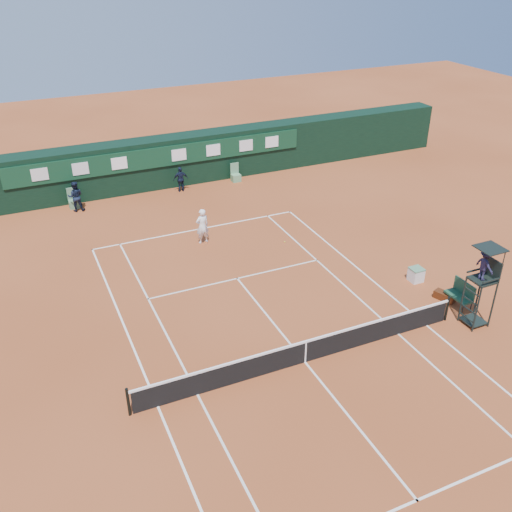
{
  "coord_description": "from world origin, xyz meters",
  "views": [
    {
      "loc": [
        -8.26,
        -14.05,
        13.38
      ],
      "look_at": [
        0.75,
        6.0,
        1.2
      ],
      "focal_mm": 40.0,
      "sensor_mm": 36.0,
      "label": 1
    }
  ],
  "objects_px": {
    "player_bench": "(461,293)",
    "player": "(202,226)",
    "umpire_chair": "(484,270)",
    "cooler": "(416,275)",
    "tennis_net": "(305,351)"
  },
  "relations": [
    {
      "from": "player_bench",
      "to": "player",
      "type": "height_order",
      "value": "player"
    },
    {
      "from": "umpire_chair",
      "to": "player",
      "type": "xyz_separation_m",
      "value": [
        -7.47,
        10.99,
        -1.53
      ]
    },
    {
      "from": "cooler",
      "to": "player",
      "type": "distance_m",
      "value": 10.52
    },
    {
      "from": "umpire_chair",
      "to": "player_bench",
      "type": "distance_m",
      "value": 2.29
    },
    {
      "from": "player_bench",
      "to": "cooler",
      "type": "distance_m",
      "value": 2.38
    },
    {
      "from": "player_bench",
      "to": "tennis_net",
      "type": "bearing_deg",
      "value": -175.36
    },
    {
      "from": "tennis_net",
      "to": "player_bench",
      "type": "relative_size",
      "value": 10.75
    },
    {
      "from": "player_bench",
      "to": "cooler",
      "type": "xyz_separation_m",
      "value": [
        -0.45,
        2.33,
        -0.27
      ]
    },
    {
      "from": "tennis_net",
      "to": "cooler",
      "type": "relative_size",
      "value": 20.0
    },
    {
      "from": "umpire_chair",
      "to": "player_bench",
      "type": "relative_size",
      "value": 2.85
    },
    {
      "from": "player_bench",
      "to": "umpire_chair",
      "type": "bearing_deg",
      "value": -108.6
    },
    {
      "from": "umpire_chair",
      "to": "player",
      "type": "height_order",
      "value": "umpire_chair"
    },
    {
      "from": "umpire_chair",
      "to": "player",
      "type": "relative_size",
      "value": 1.85
    },
    {
      "from": "umpire_chair",
      "to": "player",
      "type": "distance_m",
      "value": 13.38
    },
    {
      "from": "player_bench",
      "to": "player",
      "type": "distance_m",
      "value": 12.53
    }
  ]
}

